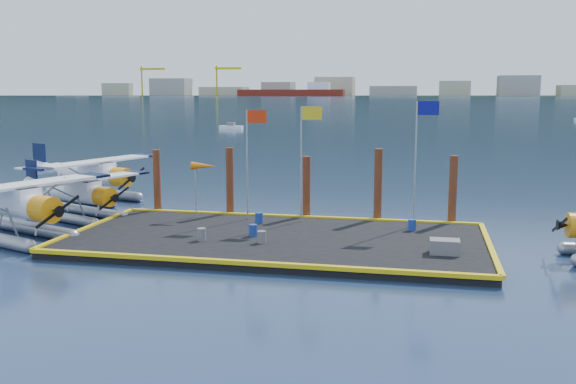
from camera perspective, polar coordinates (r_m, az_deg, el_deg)
name	(u,v)px	position (r m, az deg, el deg)	size (l,w,h in m)	color
ground	(276,244)	(31.40, -1.06, -4.68)	(4000.00, 4000.00, 0.00)	navy
dock	(276,240)	(31.35, -1.06, -4.32)	(20.00, 10.00, 0.40)	black
dock_bumpers	(276,235)	(31.29, -1.06, -3.81)	(20.25, 10.25, 0.18)	#DABB0C
far_backdrop	(519,90)	(1782.51, 19.84, 8.54)	(3050.00, 2050.00, 810.00)	black
seaplane_a	(12,208)	(34.85, -23.34, -1.29)	(9.87, 10.45, 3.78)	gray
seaplane_b	(79,196)	(39.07, -18.07, -0.32)	(8.38, 8.83, 3.22)	gray
seaplane_c	(93,177)	(45.36, -16.97, 1.25)	(9.71, 10.39, 3.72)	gray
drum_0	(253,230)	(31.36, -3.11, -3.41)	(0.41, 0.41, 0.58)	navy
drum_1	(262,237)	(29.95, -2.35, -4.01)	(0.40, 0.40, 0.57)	slate
drum_3	(201,234)	(30.68, -7.70, -3.75)	(0.42, 0.42, 0.59)	slate
drum_4	(412,225)	(33.16, 10.97, -2.89)	(0.41, 0.41, 0.57)	navy
drum_5	(259,218)	(34.30, -2.60, -2.33)	(0.42, 0.42, 0.59)	navy
crate	(445,247)	(28.78, 13.75, -4.74)	(1.27, 0.85, 0.64)	slate
flagpole_red	(251,147)	(34.89, -3.34, 4.00)	(1.14, 0.08, 6.00)	#96979E
flagpole_yellow	(305,146)	(34.21, 1.52, 4.11)	(1.14, 0.08, 6.20)	#96979E
flagpole_blue	(420,145)	(33.62, 11.64, 4.14)	(1.14, 0.08, 6.50)	#96979E
windsock	(203,167)	(35.83, -7.54, 2.20)	(1.40, 0.44, 3.12)	#96979E
piling_0	(157,183)	(38.74, -11.55, 0.77)	(0.44, 0.44, 4.00)	#4B2415
piling_1	(230,184)	(37.16, -5.19, 0.72)	(0.44, 0.44, 4.20)	#4B2415
piling_2	(306,190)	(36.12, 1.65, 0.20)	(0.44, 0.44, 3.80)	#4B2415
piling_3	(378,188)	(35.58, 8.00, 0.39)	(0.44, 0.44, 4.30)	#4B2415
piling_4	(453,193)	(35.56, 14.44, -0.06)	(0.44, 0.44, 4.00)	#4B2415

